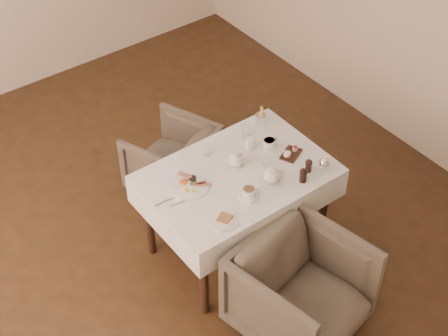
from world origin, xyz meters
TOP-DOWN VIEW (x-y plane):
  - table at (0.29, -0.42)m, footprint 1.28×0.88m
  - armchair_near at (0.20, -1.23)m, footprint 0.89×0.91m
  - armchair_far at (0.29, 0.44)m, footprint 0.80×0.81m
  - breakfast_plate at (-0.05, -0.32)m, footprint 0.28×0.28m
  - side_plate at (-0.07, -0.74)m, footprint 0.18×0.18m
  - teapot_centre at (0.33, -0.35)m, footprint 0.17×0.14m
  - teapot_front at (0.42, -0.63)m, footprint 0.21×0.18m
  - creamer at (0.52, -0.26)m, footprint 0.08×0.08m
  - teacup_near at (0.21, -0.64)m, footprint 0.14×0.14m
  - teacup_far at (0.64, -0.34)m, footprint 0.14×0.14m
  - glass_left at (0.24, -0.13)m, footprint 0.07×0.07m
  - glass_mid at (0.50, -0.47)m, footprint 0.07×0.07m
  - glass_right at (0.57, -0.15)m, footprint 0.09×0.09m
  - condiment_board at (0.71, -0.50)m, footprint 0.19×0.17m
  - pepper_mill_left at (0.59, -0.75)m, footprint 0.07×0.07m
  - pepper_mill_right at (0.69, -0.70)m, footprint 0.06×0.06m
  - silver_pot at (0.80, -0.74)m, footprint 0.12×0.11m
  - fries_cup at (0.75, -0.10)m, footprint 0.08×0.08m
  - cutlery_fork at (-0.25, -0.35)m, footprint 0.19×0.02m
  - cutlery_knife at (-0.17, -0.42)m, footprint 0.19×0.04m

SIDE VIEW (x-z plane):
  - armchair_far at x=0.29m, z-range 0.00..0.57m
  - armchair_near at x=0.20m, z-range 0.00..0.71m
  - table at x=0.29m, z-range 0.26..1.02m
  - cutlery_fork at x=-0.25m, z-range 0.76..0.76m
  - cutlery_knife at x=-0.17m, z-range 0.76..0.76m
  - side_plate at x=-0.07m, z-range 0.75..0.77m
  - breakfast_plate at x=-0.05m, z-range 0.75..0.78m
  - condiment_board at x=0.71m, z-range 0.75..0.79m
  - teacup_near at x=0.21m, z-range 0.75..0.82m
  - teacup_far at x=0.64m, z-range 0.75..0.82m
  - creamer at x=0.52m, z-range 0.76..0.84m
  - glass_mid at x=0.50m, z-range 0.76..0.84m
  - glass_left at x=0.24m, z-range 0.76..0.85m
  - glass_right at x=0.57m, z-range 0.76..0.85m
  - pepper_mill_right at x=0.69m, z-range 0.76..0.86m
  - silver_pot at x=0.80m, z-range 0.76..0.86m
  - pepper_mill_left at x=0.59m, z-range 0.76..0.87m
  - teapot_centre at x=0.33m, z-range 0.76..0.88m
  - teapot_front at x=0.42m, z-range 0.76..0.89m
  - fries_cup at x=0.75m, z-range 0.74..0.91m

